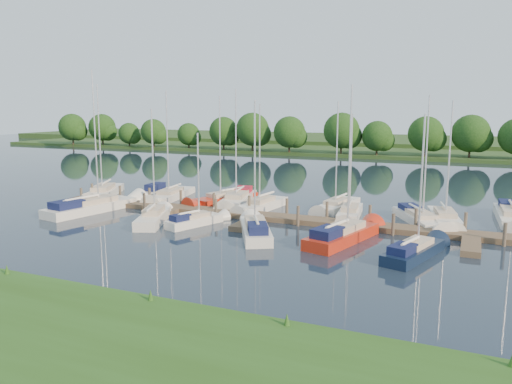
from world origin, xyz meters
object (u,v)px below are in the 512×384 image
at_px(dock, 258,218).
at_px(sailboat_n_0, 103,194).
at_px(motorboat, 155,193).
at_px(sailboat_s_2, 196,221).
at_px(sailboat_n_5, 261,207).

distance_m(dock, sailboat_n_0, 19.34).
bearing_deg(motorboat, sailboat_s_2, 134.73).
xyz_separation_m(sailboat_n_0, motorboat, (4.65, 2.43, 0.06)).
height_order(sailboat_n_0, motorboat, sailboat_n_0).
bearing_deg(sailboat_n_0, sailboat_n_5, 156.16).
bearing_deg(sailboat_n_0, sailboat_s_2, 129.91).
bearing_deg(sailboat_n_0, motorboat, -177.33).
bearing_deg(motorboat, sailboat_n_0, 24.54).
distance_m(dock, sailboat_s_2, 5.21).
xyz_separation_m(dock, motorboat, (-14.36, 6.01, 0.14)).
xyz_separation_m(sailboat_n_0, sailboat_s_2, (15.19, -7.13, 0.04)).
height_order(motorboat, sailboat_n_5, sailboat_n_5).
relative_size(dock, sailboat_s_2, 5.32).
relative_size(sailboat_n_0, sailboat_n_5, 1.20).
distance_m(motorboat, sailboat_s_2, 14.23).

